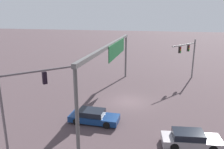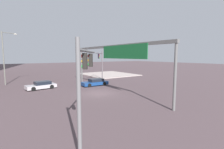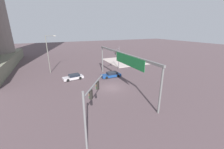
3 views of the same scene
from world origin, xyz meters
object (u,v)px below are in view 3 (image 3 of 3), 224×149
Objects in this scene: streetlamp_curved_arm at (49,52)px; traffic_signal_near_corner at (90,102)px; sedan_car_waiting_far at (111,75)px; sedan_car_approaching at (73,77)px; traffic_signal_opposite_side at (117,55)px.

traffic_signal_near_corner is at bearing -102.18° from streetlamp_curved_arm.
streetlamp_curved_arm is 16.78m from sedan_car_waiting_far.
sedan_car_approaching is 1.00× the size of sedan_car_waiting_far.
streetlamp_curved_arm is 2.03× the size of sedan_car_waiting_far.
streetlamp_curved_arm is at bearing -36.64° from sedan_car_waiting_far.
sedan_car_approaching is 8.68m from sedan_car_waiting_far.
sedan_car_waiting_far is at bearing 3.39° from traffic_signal_opposite_side.
sedan_car_waiting_far is (-9.83, -12.72, -4.82)m from streetlamp_curved_arm.
sedan_car_approaching is (18.73, -1.36, -3.62)m from traffic_signal_near_corner.
streetlamp_curved_arm reaches higher than traffic_signal_opposite_side.
traffic_signal_opposite_side is (21.37, -13.77, 0.02)m from traffic_signal_near_corner.
streetlamp_curved_arm reaches higher than sedan_car_approaching.
streetlamp_curved_arm is at bearing 41.87° from traffic_signal_near_corner.
traffic_signal_near_corner is at bearing 10.79° from traffic_signal_opposite_side.
sedan_car_approaching is at bearing -12.76° from sedan_car_waiting_far.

